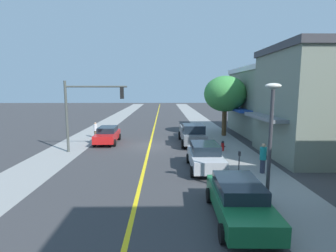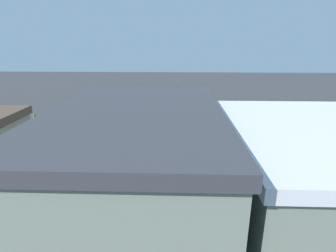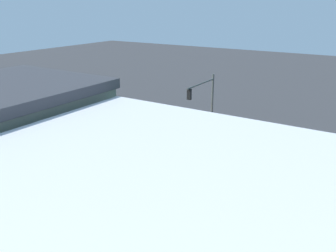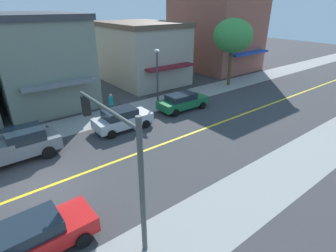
{
  "view_description": "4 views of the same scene",
  "coord_description": "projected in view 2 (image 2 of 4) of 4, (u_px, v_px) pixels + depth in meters",
  "views": [
    {
      "loc": [
        -1.26,
        22.69,
        5.05
      ],
      "look_at": [
        -1.59,
        2.5,
        2.14
      ],
      "focal_mm": 27.89,
      "sensor_mm": 36.0,
      "label": 1
    },
    {
      "loc": [
        -26.11,
        2.09,
        11.01
      ],
      "look_at": [
        0.51,
        3.04,
        2.28
      ],
      "focal_mm": 28.08,
      "sensor_mm": 36.0,
      "label": 2
    },
    {
      "loc": [
        -22.69,
        -11.62,
        11.66
      ],
      "look_at": [
        -0.04,
        2.85,
        2.42
      ],
      "focal_mm": 38.11,
      "sensor_mm": 36.0,
      "label": 3
    },
    {
      "loc": [
        12.84,
        -1.75,
        8.76
      ],
      "look_at": [
        0.84,
        7.6,
        1.73
      ],
      "focal_mm": 28.27,
      "sensor_mm": 36.0,
      "label": 4
    }
  ],
  "objects": [
    {
      "name": "pedestrian_teal_shirt",
      "position": [
        108.0,
        170.0,
        21.28
      ],
      "size": [
        0.39,
        0.39,
        1.81
      ],
      "rotation": [
        0.0,
        0.0,
        2.09
      ],
      "color": "#33384C",
      "rests_on": "ground"
    },
    {
      "name": "corner_shop_building",
      "position": [
        139.0,
        188.0,
        12.97
      ],
      "size": [
        12.72,
        7.71,
        8.07
      ],
      "rotation": [
        0.0,
        0.0,
        -1.57
      ],
      "color": "gray",
      "rests_on": "ground"
    },
    {
      "name": "pedestrian_green_shirt",
      "position": [
        35.0,
        120.0,
        34.85
      ],
      "size": [
        0.4,
        0.4,
        1.79
      ],
      "rotation": [
        0.0,
        0.0,
        0.01
      ],
      "color": "brown",
      "rests_on": "ground"
    },
    {
      "name": "sidewalk_left",
      "position": [
        202.0,
        181.0,
        21.58
      ],
      "size": [
        3.38,
        126.0,
        0.01
      ],
      "primitive_type": "cube",
      "color": "gray",
      "rests_on": "ground"
    },
    {
      "name": "traffic_light_mast",
      "position": [
        177.0,
        103.0,
        31.63
      ],
      "size": [
        4.9,
        0.32,
        5.65
      ],
      "rotation": [
        0.0,
        0.0,
        3.14
      ],
      "color": "#474C47",
      "rests_on": "ground"
    },
    {
      "name": "green_sedan_left_curb",
      "position": [
        58.0,
        156.0,
        24.4
      ],
      "size": [
        2.18,
        4.78,
        1.5
      ],
      "rotation": [
        0.0,
        0.0,
        1.54
      ],
      "color": "#196638",
      "rests_on": "ground"
    },
    {
      "name": "street_tree_left_near",
      "position": [
        274.0,
        134.0,
        19.21
      ],
      "size": [
        4.44,
        4.44,
        6.38
      ],
      "color": "brown",
      "rests_on": "ground"
    },
    {
      "name": "parking_meter",
      "position": [
        112.0,
        163.0,
        22.66
      ],
      "size": [
        0.12,
        0.18,
        1.34
      ],
      "color": "#4C4C51",
      "rests_on": "ground"
    },
    {
      "name": "pedestrian_white_shirt",
      "position": [
        225.0,
        125.0,
        33.27
      ],
      "size": [
        0.38,
        0.38,
        1.6
      ],
      "rotation": [
        0.0,
        0.0,
        2.09
      ],
      "color": "brown",
      "rests_on": "ground"
    },
    {
      "name": "road_centerline_stripe",
      "position": [
        196.0,
        148.0,
        28.15
      ],
      "size": [
        0.2,
        126.0,
        0.0
      ],
      "primitive_type": "cube",
      "color": "yellow",
      "rests_on": "ground"
    },
    {
      "name": "street_lamp",
      "position": [
        62.0,
        136.0,
        21.91
      ],
      "size": [
        0.7,
        0.36,
        5.28
      ],
      "color": "#38383D",
      "rests_on": "ground"
    },
    {
      "name": "grey_pickup_truck",
      "position": [
        207.0,
        155.0,
        24.17
      ],
      "size": [
        2.26,
        5.92,
        1.91
      ],
      "rotation": [
        0.0,
        0.0,
        1.58
      ],
      "color": "slate",
      "rests_on": "ground"
    },
    {
      "name": "sidewalk_right",
      "position": [
        193.0,
        128.0,
        34.72
      ],
      "size": [
        3.38,
        126.0,
        0.01
      ],
      "primitive_type": "cube",
      "color": "gray",
      "rests_on": "ground"
    },
    {
      "name": "silver_sedan_left_curb",
      "position": [
        126.0,
        155.0,
        24.47
      ],
      "size": [
        2.12,
        4.42,
        1.63
      ],
      "rotation": [
        0.0,
        0.0,
        1.56
      ],
      "color": "#B7BABF",
      "rests_on": "ground"
    },
    {
      "name": "ground_plane",
      "position": [
        196.0,
        148.0,
        28.15
      ],
      "size": [
        140.0,
        140.0,
        0.0
      ],
      "primitive_type": "plane",
      "color": "#38383A"
    },
    {
      "name": "red_sedan_right_curb",
      "position": [
        205.0,
        129.0,
        31.65
      ],
      "size": [
        2.07,
        4.5,
        1.51
      ],
      "rotation": [
        0.0,
        0.0,
        1.59
      ],
      "color": "red",
      "rests_on": "ground"
    },
    {
      "name": "fire_hydrant",
      "position": [
        178.0,
        171.0,
        22.33
      ],
      "size": [
        0.44,
        0.24,
        0.83
      ],
      "color": "red",
      "rests_on": "ground"
    }
  ]
}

